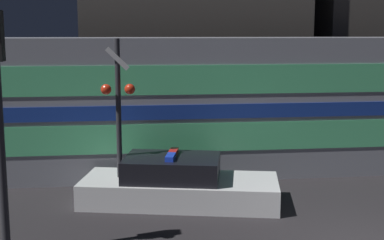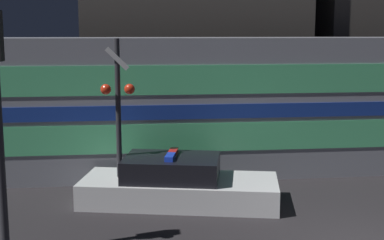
# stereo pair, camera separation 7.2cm
# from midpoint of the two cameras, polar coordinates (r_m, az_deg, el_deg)

# --- Properties ---
(train) EXTENTS (19.47, 2.88, 4.04)m
(train) POSITION_cam_midpoint_polar(r_m,az_deg,el_deg) (16.23, 0.93, 1.65)
(train) COLOR gray
(train) RESTS_ON ground_plane
(police_car) EXTENTS (5.11, 2.85, 1.29)m
(police_car) POSITION_cam_midpoint_polar(r_m,az_deg,el_deg) (13.34, -1.68, -6.88)
(police_car) COLOR silver
(police_car) RESTS_ON ground_plane
(crossing_signal_far) EXTENTS (0.83, 0.34, 4.06)m
(crossing_signal_far) POSITION_cam_midpoint_polar(r_m,az_deg,el_deg) (13.20, -8.01, 1.10)
(crossing_signal_far) COLOR #2D2D33
(crossing_signal_far) RESTS_ON ground_plane
(building_left) EXTENTS (8.59, 5.55, 10.97)m
(building_left) POSITION_cam_midpoint_polar(r_m,az_deg,el_deg) (22.34, -0.30, 12.69)
(building_left) COLOR #47423D
(building_left) RESTS_ON ground_plane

